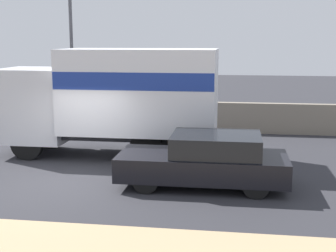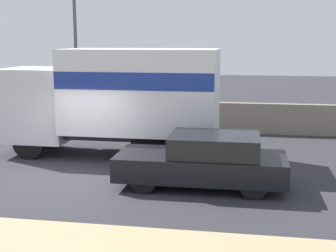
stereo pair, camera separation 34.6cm
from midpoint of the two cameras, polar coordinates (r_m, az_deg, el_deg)
ground_plane at (r=13.60m, az=-10.81°, el=-6.40°), size 80.00×80.00×0.00m
stone_wall_backdrop at (r=20.54m, az=-3.52°, el=1.35°), size 60.00×0.35×1.28m
street_lamp at (r=20.30m, az=-10.71°, el=9.49°), size 0.56×0.28×6.14m
box_truck at (r=15.69m, az=-5.39°, el=3.80°), size 7.25×2.57×3.61m
car_hatchback at (r=12.59m, az=5.28°, el=-4.20°), size 4.51×1.88×1.44m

